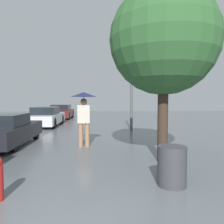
{
  "coord_description": "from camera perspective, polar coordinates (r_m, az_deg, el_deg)",
  "views": [
    {
      "loc": [
        0.32,
        -2.16,
        1.7
      ],
      "look_at": [
        0.76,
        5.62,
        1.25
      ],
      "focal_mm": 35.0,
      "sensor_mm": 36.0,
      "label": 1
    }
  ],
  "objects": [
    {
      "name": "pedestrian",
      "position": [
        7.8,
        -7.39,
        1.37
      ],
      "size": [
        0.93,
        0.93,
        1.96
      ],
      "color": "#9E7051",
      "rests_on": "ground_plane"
    },
    {
      "name": "parked_car_second",
      "position": [
        9.18,
        -26.48,
        -4.3
      ],
      "size": [
        1.83,
        3.91,
        1.16
      ],
      "color": "black",
      "rests_on": "ground_plane"
    },
    {
      "name": "parked_car_third",
      "position": [
        14.8,
        -16.78,
        -1.23
      ],
      "size": [
        1.68,
        4.36,
        1.23
      ],
      "color": "silver",
      "rests_on": "ground_plane"
    },
    {
      "name": "parked_car_farthest",
      "position": [
        20.28,
        -13.07,
        0.04
      ],
      "size": [
        1.8,
        4.28,
        1.25
      ],
      "color": "maroon",
      "rests_on": "ground_plane"
    },
    {
      "name": "tree",
      "position": [
        6.29,
        13.37,
        17.61
      ],
      "size": [
        2.92,
        2.92,
        4.74
      ],
      "color": "#38281E",
      "rests_on": "ground_plane"
    },
    {
      "name": "street_lamp",
      "position": [
        12.02,
        5.12,
        7.05
      ],
      "size": [
        0.35,
        0.35,
        4.0
      ],
      "color": "#515456",
      "rests_on": "ground_plane"
    },
    {
      "name": "trash_bin",
      "position": [
        4.57,
        15.4,
        -13.44
      ],
      "size": [
        0.56,
        0.56,
        0.79
      ],
      "color": "#38383D",
      "rests_on": "ground_plane"
    }
  ]
}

